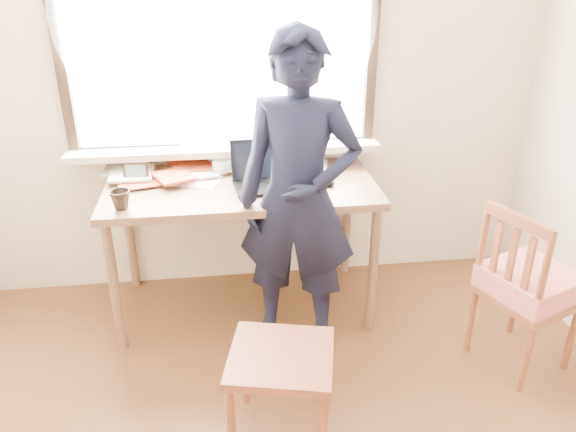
{
  "coord_description": "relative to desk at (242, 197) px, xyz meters",
  "views": [
    {
      "loc": [
        -0.25,
        -1.32,
        2.0
      ],
      "look_at": [
        0.05,
        0.95,
        0.92
      ],
      "focal_mm": 35.0,
      "sensor_mm": 36.0,
      "label": 1
    }
  ],
  "objects": [
    {
      "name": "desk",
      "position": [
        0.0,
        0.0,
        0.0
      ],
      "size": [
        1.52,
        0.76,
        0.81
      ],
      "color": "brown",
      "rests_on": "ground"
    },
    {
      "name": "book_b",
      "position": [
        0.34,
        0.21,
        0.09
      ],
      "size": [
        0.25,
        0.3,
        0.02
      ],
      "primitive_type": "imported",
      "rotation": [
        0.0,
        0.0,
        -0.26
      ],
      "color": "white",
      "rests_on": "desk"
    },
    {
      "name": "room_shell",
      "position": [
        0.11,
        -1.43,
        0.91
      ],
      "size": [
        3.52,
        4.02,
        2.61
      ],
      "color": "beige",
      "rests_on": "ground"
    },
    {
      "name": "book_a",
      "position": [
        -0.34,
        0.18,
        0.1
      ],
      "size": [
        0.26,
        0.31,
        0.03
      ],
      "primitive_type": "imported",
      "rotation": [
        0.0,
        0.0,
        0.2
      ],
      "color": "white",
      "rests_on": "desk"
    },
    {
      "name": "mug_white",
      "position": [
        -0.1,
        0.17,
        0.13
      ],
      "size": [
        0.15,
        0.15,
        0.09
      ],
      "primitive_type": "imported",
      "rotation": [
        0.0,
        0.0,
        0.42
      ],
      "color": "white",
      "rests_on": "desk"
    },
    {
      "name": "mug_dark",
      "position": [
        -0.62,
        -0.26,
        0.13
      ],
      "size": [
        0.13,
        0.13,
        0.1
      ],
      "primitive_type": "imported",
      "rotation": [
        0.0,
        0.0,
        -0.27
      ],
      "color": "black",
      "rests_on": "desk"
    },
    {
      "name": "mouse",
      "position": [
        0.48,
        -0.1,
        0.1
      ],
      "size": [
        0.08,
        0.06,
        0.03
      ],
      "primitive_type": "ellipsoid",
      "color": "black",
      "rests_on": "desk"
    },
    {
      "name": "desk_clutter",
      "position": [
        -0.38,
        0.16,
        0.11
      ],
      "size": [
        0.86,
        0.46,
        0.05
      ],
      "color": "white",
      "rests_on": "desk"
    },
    {
      "name": "picture_frame",
      "position": [
        -0.58,
        0.1,
        0.14
      ],
      "size": [
        0.14,
        0.02,
        0.11
      ],
      "color": "black",
      "rests_on": "desk"
    },
    {
      "name": "work_chair",
      "position": [
        0.1,
        -1.06,
        -0.35
      ],
      "size": [
        0.53,
        0.51,
        0.45
      ],
      "color": "brown",
      "rests_on": "ground"
    },
    {
      "name": "side_chair",
      "position": [
        1.4,
        -0.71,
        -0.26
      ],
      "size": [
        0.53,
        0.54,
        0.9
      ],
      "color": "brown",
      "rests_on": "ground"
    },
    {
      "name": "person",
      "position": [
        0.27,
        -0.35,
        0.13
      ],
      "size": [
        0.72,
        0.57,
        1.71
      ],
      "primitive_type": "imported",
      "rotation": [
        0.0,
        0.0,
        -0.28
      ],
      "color": "black",
      "rests_on": "ground"
    },
    {
      "name": "laptop",
      "position": [
        0.13,
        -0.03,
        0.14
      ],
      "size": [
        0.38,
        0.32,
        0.24
      ],
      "color": "black",
      "rests_on": "desk"
    }
  ]
}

